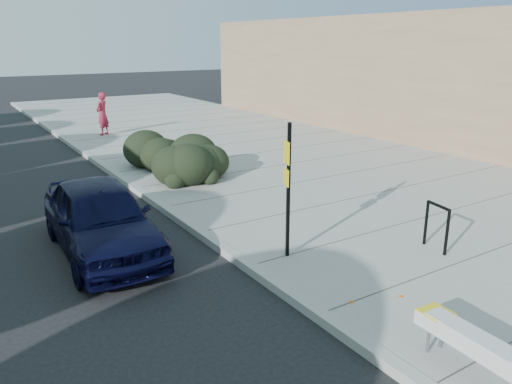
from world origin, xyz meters
The scene contains 9 objects.
ground centered at (0.00, 0.00, 0.00)m, with size 120.00×120.00×0.00m, color black.
sidewalk_near centered at (5.60, 5.00, 0.07)m, with size 11.20×50.00×0.15m, color gray.
curb_near centered at (0.00, 5.00, 0.08)m, with size 0.22×50.00×0.17m, color #9E9E99.
bench centered at (0.60, -4.23, 0.59)m, with size 0.50×1.87×0.56m.
bike_rack centered at (3.42, -1.34, 0.71)m, with size 0.17×0.64×0.94m.
sign_post centered at (0.79, 0.00, 1.61)m, with size 0.14×0.29×2.57m.
hedge centered at (1.72, 7.00, 0.83)m, with size 1.80×3.60×1.35m, color black.
sedan_navy centered at (-2.02, 2.45, 0.73)m, with size 1.73×4.29×1.46m, color black.
pedestrian centered at (1.63, 14.71, 1.07)m, with size 0.67×0.44×1.83m, color maroon.
Camera 1 is at (-4.47, -7.09, 4.11)m, focal length 35.00 mm.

